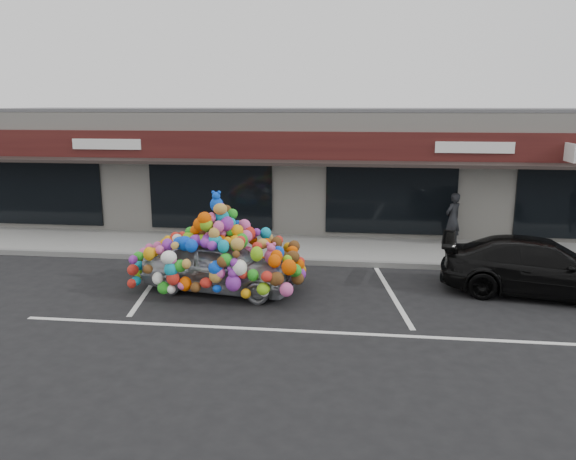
# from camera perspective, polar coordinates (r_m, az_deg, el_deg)

# --- Properties ---
(ground) EXTENTS (90.00, 90.00, 0.00)m
(ground) POSITION_cam_1_polar(r_m,az_deg,el_deg) (13.71, -1.30, -6.35)
(ground) COLOR black
(ground) RESTS_ON ground
(shop_building) EXTENTS (24.00, 7.20, 4.31)m
(shop_building) POSITION_cam_1_polar(r_m,az_deg,el_deg) (21.47, 1.96, 6.52)
(shop_building) COLOR silver
(shop_building) RESTS_ON ground
(sidewalk) EXTENTS (26.00, 3.00, 0.15)m
(sidewalk) POSITION_cam_1_polar(r_m,az_deg,el_deg) (17.49, 0.60, -1.87)
(sidewalk) COLOR gray
(sidewalk) RESTS_ON ground
(kerb) EXTENTS (26.00, 0.18, 0.16)m
(kerb) POSITION_cam_1_polar(r_m,az_deg,el_deg) (16.05, -0.00, -3.21)
(kerb) COLOR slate
(kerb) RESTS_ON ground
(parking_stripe_left) EXTENTS (0.73, 4.37, 0.01)m
(parking_stripe_left) POSITION_cam_1_polar(r_m,az_deg,el_deg) (14.68, -13.69, -5.40)
(parking_stripe_left) COLOR silver
(parking_stripe_left) RESTS_ON ground
(parking_stripe_mid) EXTENTS (0.73, 4.37, 0.01)m
(parking_stripe_mid) POSITION_cam_1_polar(r_m,az_deg,el_deg) (13.80, 10.49, -6.43)
(parking_stripe_mid) COLOR silver
(parking_stripe_mid) RESTS_ON ground
(lane_line) EXTENTS (14.00, 0.12, 0.01)m
(lane_line) POSITION_cam_1_polar(r_m,az_deg,el_deg) (11.43, 7.12, -10.43)
(lane_line) COLOR silver
(lane_line) RESTS_ON ground
(toy_car) EXTENTS (2.76, 4.28, 2.35)m
(toy_car) POSITION_cam_1_polar(r_m,az_deg,el_deg) (13.73, -6.97, -2.94)
(toy_car) COLOR #A1A5AC
(toy_car) RESTS_ON ground
(black_sedan) EXTENTS (2.65, 4.88, 1.34)m
(black_sedan) POSITION_cam_1_polar(r_m,az_deg,el_deg) (14.68, 24.30, -3.47)
(black_sedan) COLOR black
(black_sedan) RESTS_ON ground
(pedestrian_a) EXTENTS (0.70, 0.69, 1.63)m
(pedestrian_a) POSITION_cam_1_polar(r_m,az_deg,el_deg) (18.28, 16.41, 1.11)
(pedestrian_a) COLOR black
(pedestrian_a) RESTS_ON sidewalk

